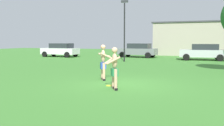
% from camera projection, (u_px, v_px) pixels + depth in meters
% --- Properties ---
extents(ground_plane, '(80.00, 80.00, 0.00)m').
position_uv_depth(ground_plane, '(123.00, 84.00, 11.02)').
color(ground_plane, '#428433').
extents(player_with_cap, '(0.76, 0.78, 1.75)m').
position_uv_depth(player_with_cap, '(103.00, 60.00, 12.19)').
color(player_with_cap, black).
rests_on(player_with_cap, ground_plane).
extents(player_in_green, '(0.78, 0.69, 1.68)m').
position_uv_depth(player_in_green, '(114.00, 67.00, 9.87)').
color(player_in_green, black).
rests_on(player_in_green, ground_plane).
extents(frisbee, '(0.25, 0.25, 0.03)m').
position_uv_depth(frisbee, '(109.00, 86.00, 10.69)').
color(frisbee, yellow).
rests_on(frisbee, ground_plane).
extents(car_silver_near_post, '(4.44, 2.33, 1.58)m').
position_uv_depth(car_silver_near_post, '(203.00, 52.00, 24.30)').
color(car_silver_near_post, silver).
rests_on(car_silver_near_post, ground_plane).
extents(car_gray_mid_lot, '(4.41, 2.25, 1.58)m').
position_uv_depth(car_gray_mid_lot, '(138.00, 50.00, 28.34)').
color(car_gray_mid_lot, slate).
rests_on(car_gray_mid_lot, ground_plane).
extents(car_white_far_end, '(4.31, 2.04, 1.58)m').
position_uv_depth(car_white_far_end, '(60.00, 50.00, 29.14)').
color(car_white_far_end, white).
rests_on(car_white_far_end, ground_plane).
extents(lamp_post, '(0.60, 0.24, 5.50)m').
position_uv_depth(lamp_post, '(124.00, 24.00, 22.38)').
color(lamp_post, black).
rests_on(lamp_post, ground_plane).
extents(outbuilding_behind_lot, '(9.50, 6.45, 4.26)m').
position_uv_depth(outbuilding_behind_lot, '(192.00, 39.00, 33.02)').
color(outbuilding_behind_lot, '#B2A893').
rests_on(outbuilding_behind_lot, ground_plane).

